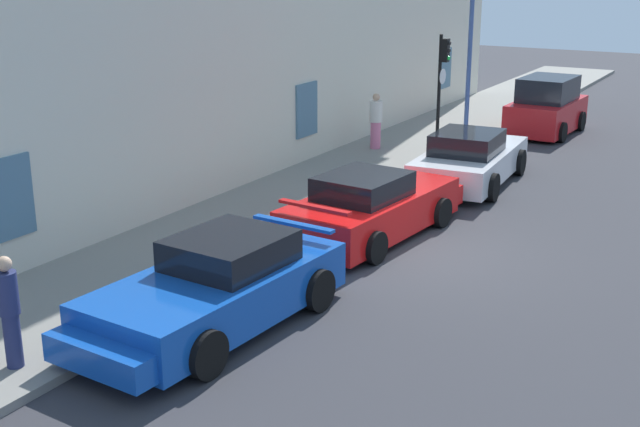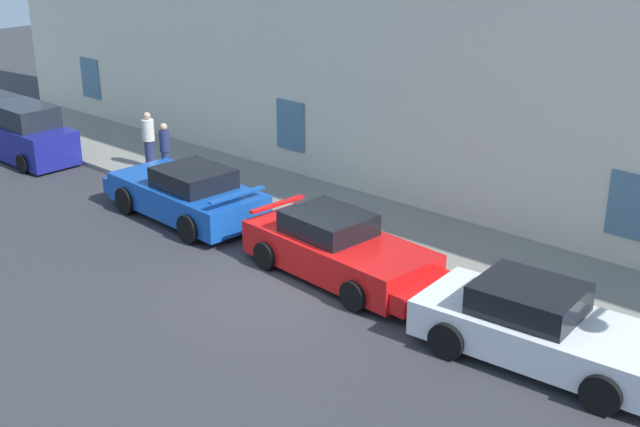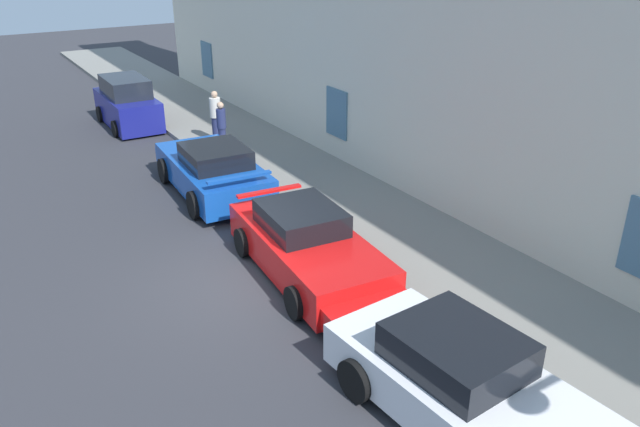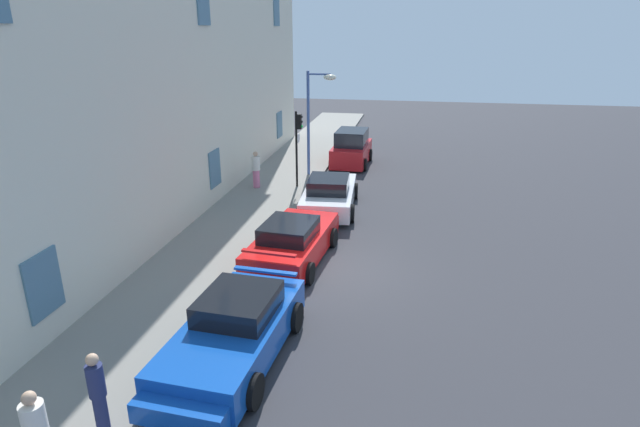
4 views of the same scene
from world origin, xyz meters
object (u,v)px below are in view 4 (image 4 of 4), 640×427
(sportscar_red_lead, at_px, (231,337))
(sportscar_white_middle, at_px, (330,193))
(street_lamp, at_px, (317,103))
(pedestrian_admiring, at_px, (98,393))
(pedestrian_bystander, at_px, (256,169))
(traffic_light, at_px, (298,136))
(sportscar_yellow_flank, at_px, (294,241))
(hatchback_parked, at_px, (351,149))

(sportscar_red_lead, bearing_deg, sportscar_white_middle, -2.05)
(street_lamp, bearing_deg, pedestrian_admiring, 178.34)
(pedestrian_admiring, bearing_deg, pedestrian_bystander, 6.83)
(pedestrian_bystander, bearing_deg, traffic_light, -74.96)
(sportscar_yellow_flank, distance_m, pedestrian_bystander, 7.77)
(sportscar_red_lead, xyz_separation_m, sportscar_white_middle, (10.81, -0.39, -0.01))
(hatchback_parked, relative_size, pedestrian_admiring, 2.28)
(hatchback_parked, distance_m, street_lamp, 4.17)
(sportscar_red_lead, bearing_deg, pedestrian_bystander, 14.76)
(street_lamp, bearing_deg, sportscar_red_lead, -176.32)
(traffic_light, xyz_separation_m, pedestrian_admiring, (-15.74, 0.04, -1.48))
(traffic_light, bearing_deg, sportscar_white_middle, -141.47)
(sportscar_yellow_flank, xyz_separation_m, hatchback_parked, (12.43, -0.25, 0.25))
(sportscar_yellow_flank, relative_size, traffic_light, 1.47)
(traffic_light, distance_m, pedestrian_admiring, 15.81)
(traffic_light, height_order, street_lamp, street_lamp)
(sportscar_red_lead, distance_m, hatchback_parked, 18.09)
(hatchback_parked, height_order, pedestrian_admiring, hatchback_parked)
(sportscar_red_lead, xyz_separation_m, traffic_light, (13.12, 1.46, 1.85))
(traffic_light, relative_size, pedestrian_bystander, 2.06)
(street_lamp, height_order, pedestrian_bystander, street_lamp)
(traffic_light, xyz_separation_m, street_lamp, (2.16, -0.48, 1.17))
(sportscar_red_lead, relative_size, pedestrian_admiring, 3.06)
(street_lamp, distance_m, pedestrian_bystander, 4.44)
(sportscar_yellow_flank, relative_size, street_lamp, 1.01)
(sportscar_red_lead, distance_m, sportscar_white_middle, 10.81)
(sportscar_red_lead, xyz_separation_m, sportscar_yellow_flank, (5.65, -0.10, -0.03))
(street_lamp, bearing_deg, traffic_light, 167.59)
(hatchback_parked, xyz_separation_m, traffic_light, (-4.96, 1.81, 1.63))
(hatchback_parked, bearing_deg, traffic_light, 159.93)
(sportscar_red_lead, xyz_separation_m, street_lamp, (15.28, 0.98, 3.01))
(sportscar_red_lead, distance_m, pedestrian_bystander, 13.06)
(hatchback_parked, distance_m, pedestrian_bystander, 6.59)
(sportscar_red_lead, bearing_deg, hatchback_parked, -1.12)
(sportscar_red_lead, height_order, pedestrian_admiring, pedestrian_admiring)
(sportscar_yellow_flank, xyz_separation_m, pedestrian_admiring, (-8.27, 1.60, 0.39))
(pedestrian_bystander, bearing_deg, sportscar_red_lead, -165.24)
(sportscar_red_lead, height_order, sportscar_white_middle, sportscar_red_lead)
(sportscar_white_middle, xyz_separation_m, traffic_light, (2.32, 1.85, 1.86))
(pedestrian_admiring, bearing_deg, hatchback_parked, -5.12)
(sportscar_white_middle, bearing_deg, street_lamp, 17.02)
(pedestrian_bystander, bearing_deg, pedestrian_admiring, -173.17)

